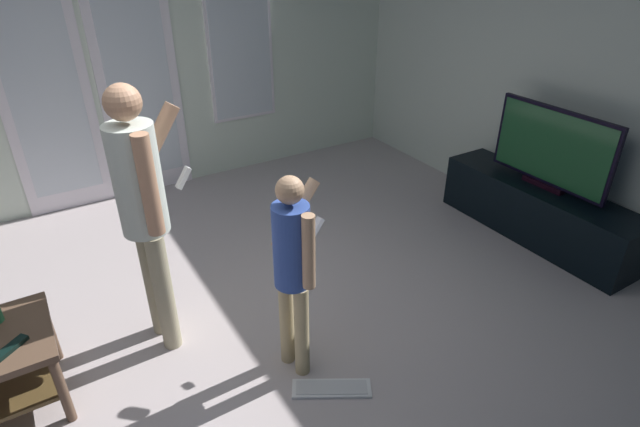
# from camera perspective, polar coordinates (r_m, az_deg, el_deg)

# --- Properties ---
(ground_plane) EXTENTS (6.27, 5.04, 0.02)m
(ground_plane) POSITION_cam_1_polar(r_m,az_deg,el_deg) (3.25, -12.56, -15.39)
(ground_plane) COLOR #B9ABAC
(wall_back_with_doors) EXTENTS (6.27, 0.09, 2.60)m
(wall_back_with_doors) POSITION_cam_1_polar(r_m,az_deg,el_deg) (4.89, -24.38, 15.39)
(wall_back_with_doors) COLOR silver
(wall_back_with_doors) RESTS_ON ground_plane
(wall_right_plain) EXTENTS (0.06, 5.04, 2.57)m
(wall_right_plain) POSITION_cam_1_polar(r_m,az_deg,el_deg) (4.44, 27.11, 13.83)
(wall_right_plain) COLOR silver
(wall_right_plain) RESTS_ON ground_plane
(tv_stand) EXTENTS (0.43, 1.66, 0.46)m
(tv_stand) POSITION_cam_1_polar(r_m,az_deg,el_deg) (4.51, 23.36, 0.21)
(tv_stand) COLOR black
(tv_stand) RESTS_ON ground_plane
(flat_screen_tv) EXTENTS (0.08, 1.00, 0.64)m
(flat_screen_tv) POSITION_cam_1_polar(r_m,az_deg,el_deg) (4.29, 24.74, 6.69)
(flat_screen_tv) COLOR black
(flat_screen_tv) RESTS_ON tv_stand
(person_adult) EXTENTS (0.48, 0.47, 1.60)m
(person_adult) POSITION_cam_1_polar(r_m,az_deg,el_deg) (2.89, -19.31, 1.26)
(person_adult) COLOR tan
(person_adult) RESTS_ON ground_plane
(person_child) EXTENTS (0.41, 0.39, 1.22)m
(person_child) POSITION_cam_1_polar(r_m,az_deg,el_deg) (2.64, -3.03, -5.43)
(person_child) COLOR tan
(person_child) RESTS_ON ground_plane
(loose_keyboard) EXTENTS (0.44, 0.34, 0.02)m
(loose_keyboard) POSITION_cam_1_polar(r_m,az_deg,el_deg) (2.97, 1.32, -19.17)
(loose_keyboard) COLOR white
(loose_keyboard) RESTS_ON ground_plane
(dvd_remote_slim) EXTENTS (0.16, 0.15, 0.02)m
(dvd_remote_slim) POSITION_cam_1_polar(r_m,az_deg,el_deg) (2.94, -31.56, -12.78)
(dvd_remote_slim) COLOR black
(dvd_remote_slim) RESTS_ON coffee_table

